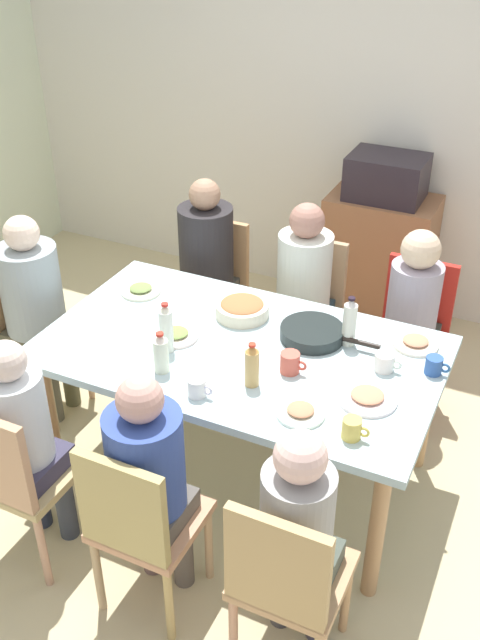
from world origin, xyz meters
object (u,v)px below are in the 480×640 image
cup_0 (434,365)px  side_cabinet (377,260)px  chair_3 (213,283)px  bottle_1 (252,366)px  bowl_0 (242,308)px  cup_2 (290,363)px  chair_5 (139,522)px  person_1 (34,300)px  person_5 (148,473)px  cup_3 (385,362)px  chair_6 (307,305)px  plate_1 (367,397)px  person_2 (297,530)px  person_0 (411,310)px  person_6 (303,282)px  person_4 (23,433)px  chair_2 (286,578)px  plate_4 (415,343)px  person_3 (206,257)px  plate_3 (176,335)px  chair_1 (28,330)px  bottle_0 (350,322)px  serving_pan (313,333)px  chair_0 (412,330)px  plate_2 (301,412)px  dining_table (240,361)px  bottle_2 (161,353)px  chair_4 (14,474)px  cup_1 (352,429)px  microwave (387,177)px  bottle_3 (166,328)px  plate_0 (141,290)px

cup_0 → side_cabinet: size_ratio=0.13×
chair_3 → bottle_1: 1.46m
bowl_0 → cup_2: cup_2 is taller
chair_5 → cup_0: size_ratio=7.98×
person_1 → person_5: person_1 is taller
cup_3 → cup_2: bearing=-152.5°
chair_6 → plate_1: (0.66, -1.05, 0.28)m
person_2 → chair_3: 2.16m
person_2 → person_0: bearing=90.0°
person_6 → bottle_1: 1.10m
person_1 → person_4: (0.60, -0.83, -0.07)m
person_0 → person_4: (-1.25, -1.66, -0.02)m
chair_2 → plate_4: chair_2 is taller
person_3 → bottle_1: bearing=-53.5°
plate_3 → chair_1: bearing=176.7°
plate_1 → bottle_0: bottle_0 is taller
person_4 → serving_pan: 1.39m
person_3 → serving_pan: bearing=-34.2°
chair_3 → person_6: bearing=-8.3°
plate_4 → bottle_0: bearing=-157.1°
chair_0 → person_2: bearing=-90.0°
chair_5 → plate_2: 0.78m
chair_5 → person_6: size_ratio=0.76×
plate_3 → side_cabinet: (0.50, 1.84, -0.34)m
chair_1 → bottle_1: bearing=-9.2°
plate_1 → plate_2: size_ratio=1.25×
dining_table → bottle_2: size_ratio=9.27×
chair_1 → person_5: person_5 is taller
plate_1 → cup_2: 0.38m
person_0 → chair_4: (-1.25, -1.75, -0.18)m
chair_4 → serving_pan: size_ratio=1.84×
person_2 → person_5: person_5 is taller
chair_1 → cup_1: size_ratio=7.95×
chair_0 → person_1: bearing=-153.4°
chair_1 → cup_3: 2.01m
person_0 → microwave: microwave is taller
cup_0 → person_1: bearing=-175.0°
chair_2 → plate_2: bearing=107.6°
dining_table → person_2: 1.04m
person_2 → cup_3: 0.96m
serving_pan → cup_3: size_ratio=3.90×
chair_4 → bottle_3: bearing=66.6°
person_6 → serving_pan: person_6 is taller
cup_2 → bottle_3: size_ratio=0.49×
cup_2 → plate_3: bearing=177.6°
plate_1 → person_2: bearing=-93.0°
chair_6 → chair_5: bearing=-90.0°
person_6 → plate_0: (-0.70, -0.59, 0.08)m
bowl_0 → microwave: 1.57m
person_2 → bottle_0: (-0.17, 1.08, 0.23)m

